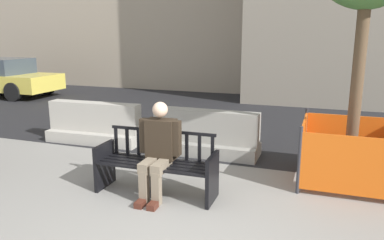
% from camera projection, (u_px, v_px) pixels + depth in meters
% --- Properties ---
extents(street_asphalt, '(120.00, 12.00, 0.01)m').
position_uv_depth(street_asphalt, '(277.00, 105.00, 11.97)').
color(street_asphalt, black).
rests_on(street_asphalt, ground).
extents(street_bench, '(1.70, 0.56, 0.88)m').
position_uv_depth(street_bench, '(156.00, 167.00, 5.23)').
color(street_bench, black).
rests_on(street_bench, ground).
extents(seated_person, '(0.58, 0.73, 1.31)m').
position_uv_depth(seated_person, '(158.00, 148.00, 5.09)').
color(seated_person, '#2D2319').
rests_on(seated_person, ground).
extents(jersey_barrier_centre, '(2.00, 0.69, 0.84)m').
position_uv_depth(jersey_barrier_centre, '(205.00, 136.00, 7.00)').
color(jersey_barrier_centre, gray).
rests_on(jersey_barrier_centre, ground).
extents(jersey_barrier_left, '(2.02, 0.75, 0.84)m').
position_uv_depth(jersey_barrier_left, '(95.00, 126.00, 7.80)').
color(jersey_barrier_left, '#ADA89E').
rests_on(jersey_barrier_left, ground).
extents(construction_fence, '(1.44, 1.44, 0.98)m').
position_uv_depth(construction_fence, '(350.00, 151.00, 5.61)').
color(construction_fence, '#2D2D33').
rests_on(construction_fence, ground).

